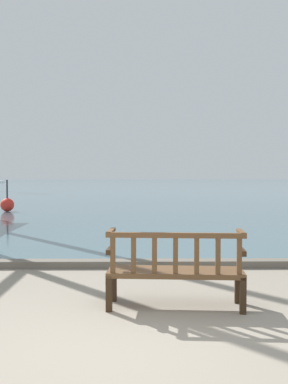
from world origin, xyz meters
The scene contains 5 objects.
ground_plane centered at (0.00, 0.00, 0.00)m, with size 160.00×160.00×0.00m, color gray.
harbor_water centered at (0.00, 44.00, 0.04)m, with size 100.00×80.00×0.08m, color #476670.
quay_edge_kerb centered at (0.00, 3.85, 0.06)m, with size 40.00×0.30×0.12m, color #675F54.
park_bench centered at (0.53, 1.42, 0.47)m, with size 1.63×0.63×0.92m.
channel_buoy centered at (-4.88, 14.08, 0.35)m, with size 0.51×0.51×1.21m.
Camera 1 is at (0.08, -4.20, 1.62)m, focal length 45.00 mm.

